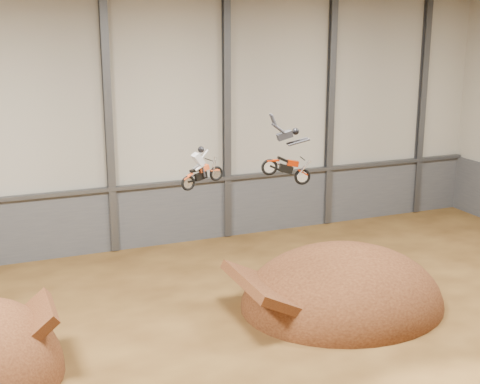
# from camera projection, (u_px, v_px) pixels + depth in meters

# --- Properties ---
(floor) EXTENTS (40.00, 40.00, 0.00)m
(floor) POSITION_uv_depth(u_px,v_px,m) (288.00, 364.00, 24.88)
(floor) COLOR #4D3114
(floor) RESTS_ON ground
(back_wall) EXTENTS (40.00, 0.10, 14.00)m
(back_wall) POSITION_uv_depth(u_px,v_px,m) (169.00, 121.00, 36.52)
(back_wall) COLOR #B8B3A3
(back_wall) RESTS_ON ground
(lower_band_back) EXTENTS (39.80, 0.18, 3.50)m
(lower_band_back) POSITION_uv_depth(u_px,v_px,m) (172.00, 213.00, 37.76)
(lower_band_back) COLOR #505258
(lower_band_back) RESTS_ON ground
(steel_rail) EXTENTS (39.80, 0.35, 0.20)m
(steel_rail) POSITION_uv_depth(u_px,v_px,m) (172.00, 183.00, 37.17)
(steel_rail) COLOR #47494F
(steel_rail) RESTS_ON lower_band_back
(steel_column_2) EXTENTS (0.40, 0.36, 13.90)m
(steel_column_2) POSITION_uv_depth(u_px,v_px,m) (109.00, 125.00, 35.12)
(steel_column_2) COLOR #47494F
(steel_column_2) RESTS_ON ground
(steel_column_3) EXTENTS (0.40, 0.36, 13.90)m
(steel_column_3) POSITION_uv_depth(u_px,v_px,m) (227.00, 118.00, 37.57)
(steel_column_3) COLOR #47494F
(steel_column_3) RESTS_ON ground
(steel_column_4) EXTENTS (0.40, 0.36, 13.90)m
(steel_column_4) POSITION_uv_depth(u_px,v_px,m) (330.00, 112.00, 40.02)
(steel_column_4) COLOR #47494F
(steel_column_4) RESTS_ON ground
(steel_column_5) EXTENTS (0.40, 0.36, 13.90)m
(steel_column_5) POSITION_uv_depth(u_px,v_px,m) (422.00, 107.00, 42.47)
(steel_column_5) COLOR #47494F
(steel_column_5) RESTS_ON ground
(landing_ramp) EXTENTS (9.26, 8.20, 5.34)m
(landing_ramp) POSITION_uv_depth(u_px,v_px,m) (342.00, 305.00, 29.98)
(landing_ramp) COLOR #422010
(landing_ramp) RESTS_ON ground
(fmx_rider_a) EXTENTS (2.28, 1.13, 2.03)m
(fmx_rider_a) POSITION_uv_depth(u_px,v_px,m) (203.00, 164.00, 26.62)
(fmx_rider_a) COLOR #E55322
(fmx_rider_b) EXTENTS (3.37, 1.46, 3.04)m
(fmx_rider_b) POSITION_uv_depth(u_px,v_px,m) (284.00, 151.00, 25.76)
(fmx_rider_b) COLOR #AF2200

